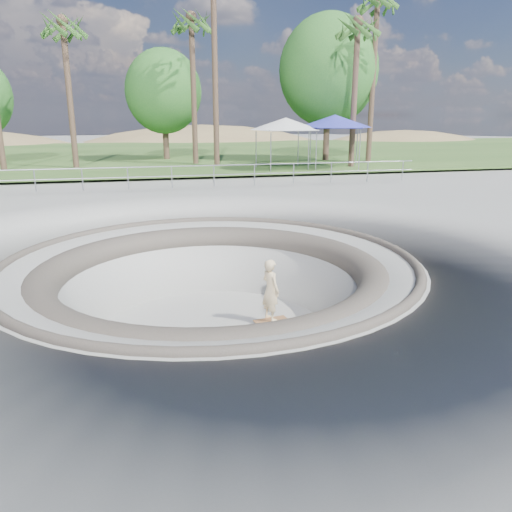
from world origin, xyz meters
name	(u,v)px	position (x,y,z in m)	size (l,w,h in m)	color
ground	(211,261)	(0.00, 0.00, 0.00)	(180.00, 180.00, 0.00)	#969591
skate_bowl	(212,328)	(0.00, 0.00, -1.83)	(14.00, 14.00, 4.10)	#969591
grass_strip	(153,153)	(0.00, 34.00, 0.22)	(180.00, 36.00, 0.12)	#335723
distant_hills	(176,194)	(3.78, 57.17, -7.02)	(103.20, 45.00, 28.60)	olive
safety_railing	(172,177)	(0.00, 12.00, 0.69)	(25.00, 0.06, 1.03)	gray
skateboard	(270,320)	(1.60, 0.18, -1.82)	(0.94, 0.40, 0.09)	brown
skater	(271,290)	(1.60, 0.18, -0.96)	(0.61, 0.40, 1.68)	beige
canopy_white	(286,124)	(7.38, 18.00, 2.96)	(6.04, 6.04, 3.06)	gray
canopy_blue	(335,121)	(10.54, 18.00, 3.11)	(5.94, 5.94, 3.23)	gray
palm_b	(63,30)	(-5.24, 21.90, 8.32)	(2.60, 2.60, 9.46)	brown
palm_d	(191,26)	(2.45, 22.81, 8.94)	(2.60, 2.60, 10.13)	brown
palm_e	(358,31)	(11.95, 18.42, 8.37)	(2.60, 2.60, 9.52)	brown
palm_f	(377,7)	(14.48, 21.14, 10.30)	(2.60, 2.60, 11.62)	brown
bushy_tree_mid	(164,92)	(0.77, 26.96, 5.13)	(5.54, 5.04, 7.99)	brown
bushy_tree_right	(329,71)	(12.10, 23.27, 6.49)	(7.06, 6.42, 10.18)	brown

